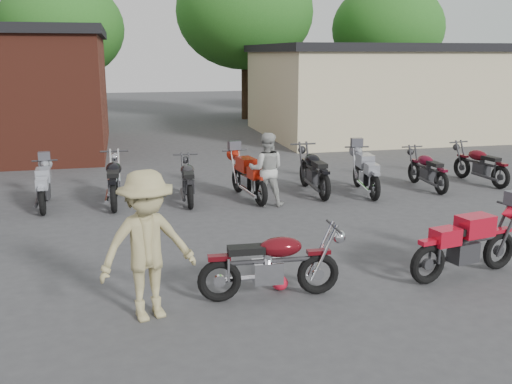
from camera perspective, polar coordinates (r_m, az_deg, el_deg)
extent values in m
plane|color=#39393C|center=(8.88, 3.64, -8.93)|extent=(90.00, 90.00, 0.00)
cube|color=#BDB487|center=(25.36, 12.46, 9.63)|extent=(10.00, 8.00, 3.50)
ellipsoid|color=red|center=(8.53, 2.41, -9.05)|extent=(0.30, 0.30, 0.23)
imported|color=#AAABA7|center=(12.97, 1.05, 2.27)|extent=(0.95, 0.82, 1.68)
imported|color=tan|center=(7.50, -10.80, -5.32)|extent=(1.45, 1.08, 1.99)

